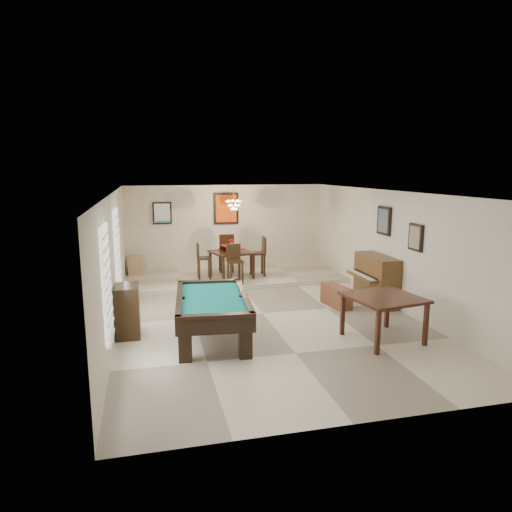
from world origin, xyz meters
name	(u,v)px	position (x,y,z in m)	size (l,w,h in m)	color
ground_plane	(262,314)	(0.00, 0.00, -0.01)	(6.00, 9.00, 0.02)	beige
wall_back	(226,228)	(0.00, 4.50, 1.30)	(6.00, 0.04, 2.60)	silver
wall_front	(358,323)	(0.00, -4.50, 1.30)	(6.00, 0.04, 2.60)	silver
wall_left	(114,261)	(-3.00, 0.00, 1.30)	(0.04, 9.00, 2.60)	silver
wall_right	(391,249)	(3.00, 0.00, 1.30)	(0.04, 9.00, 2.60)	silver
ceiling	(263,192)	(0.00, 0.00, 2.60)	(6.00, 9.00, 0.04)	white
dining_step	(234,277)	(0.00, 3.25, 0.06)	(6.00, 2.50, 0.12)	beige
window_left_front	(107,282)	(-2.97, -2.20, 1.40)	(0.06, 1.00, 1.70)	white
window_left_rear	(117,250)	(-2.97, 0.60, 1.40)	(0.06, 1.00, 1.70)	white
pool_table	(212,318)	(-1.26, -1.24, 0.39)	(1.27, 2.34, 0.78)	black
square_table	(383,318)	(1.74, -2.02, 0.41)	(1.19, 1.19, 0.82)	black
upright_piano	(371,280)	(2.60, 0.12, 0.56)	(0.75, 1.35, 1.12)	brown
piano_bench	(336,296)	(1.76, 0.11, 0.23)	(0.33, 0.85, 0.47)	brown
apothecary_chest	(128,311)	(-2.77, -0.72, 0.48)	(0.43, 0.64, 0.96)	black
dining_table	(232,262)	(-0.12, 2.96, 0.54)	(1.03, 1.03, 0.85)	black
flower_vase	(231,243)	(-0.12, 2.96, 1.09)	(0.14, 0.14, 0.24)	#B10F11
dining_chair_south	(235,264)	(-0.16, 2.24, 0.63)	(0.38, 0.38, 1.02)	black
dining_chair_north	(226,253)	(-0.15, 3.68, 0.68)	(0.42, 0.42, 1.13)	black
dining_chair_west	(204,261)	(-0.88, 2.96, 0.62)	(0.37, 0.37, 0.99)	black
dining_chair_east	(258,256)	(0.62, 3.00, 0.67)	(0.41, 0.41, 1.10)	black
corner_bench	(136,265)	(-2.72, 4.04, 0.36)	(0.43, 0.54, 0.48)	tan
chandelier	(234,201)	(0.00, 3.20, 2.20)	(0.44, 0.44, 0.60)	#FFE5B2
back_painting	(226,208)	(0.00, 4.46, 1.90)	(0.75, 0.06, 0.95)	#D84C14
back_mirror	(162,213)	(-1.90, 4.46, 1.80)	(0.55, 0.06, 0.65)	white
right_picture_upper	(384,221)	(2.96, 0.30, 1.90)	(0.06, 0.55, 0.65)	slate
right_picture_lower	(416,237)	(2.96, -1.00, 1.70)	(0.06, 0.45, 0.55)	gray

